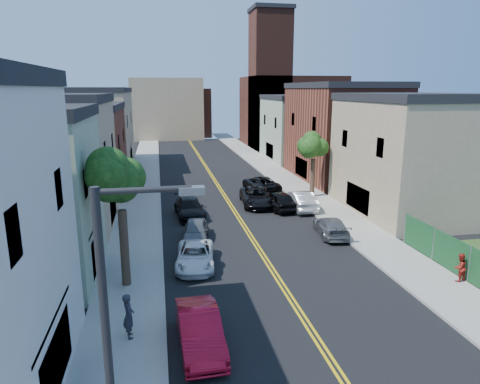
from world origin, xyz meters
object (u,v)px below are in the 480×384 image
pedestrian_right (460,267)px  black_car_left (189,208)px  white_pickup (195,256)px  grey_car_right (331,227)px  black_car_right (279,200)px  grey_car_left (196,231)px  pedestrian_left (129,316)px  black_suv_lane (257,197)px  silver_car_right (300,200)px  red_sedan (200,330)px  dark_car_right_far (261,184)px

pedestrian_right → black_car_left: bearing=-61.3°
white_pickup → grey_car_right: bearing=27.0°
white_pickup → black_car_right: 13.39m
grey_car_left → pedestrian_left: size_ratio=2.18×
pedestrian_right → pedestrian_left: bearing=-4.9°
grey_car_left → grey_car_right: 9.33m
black_suv_lane → silver_car_right: bearing=-26.3°
red_sedan → black_suv_lane: bearing=69.2°
red_sedan → black_car_left: bearing=85.1°
red_sedan → dark_car_right_far: size_ratio=0.82×
red_sedan → pedestrian_right: size_ratio=3.00×
black_car_left → black_suv_lane: 6.48m
black_car_right → pedestrian_right: pedestrian_right is taller
silver_car_right → pedestrian_left: 21.69m
black_suv_lane → black_car_right: bearing=-41.2°
black_car_left → white_pickup: bearing=-96.2°
black_car_left → black_car_right: size_ratio=1.10×
dark_car_right_far → pedestrian_right: (5.30, -22.16, 0.13)m
black_car_right → black_suv_lane: 2.24m
pedestrian_left → black_car_right: bearing=-45.2°
black_car_left → black_car_right: black_car_right is taller
pedestrian_left → pedestrian_right: 16.70m
red_sedan → pedestrian_left: size_ratio=2.43×
black_suv_lane → grey_car_right: bearing=-65.1°
silver_car_right → pedestrian_left: (-12.96, -17.39, 0.28)m
silver_car_right → black_car_right: bearing=-11.3°
pedestrian_right → red_sedan: bearing=0.6°
red_sedan → silver_car_right: (10.22, 18.41, 0.05)m
white_pickup → grey_car_left: (0.40, 4.31, 0.06)m
black_car_left → pedestrian_left: (-3.66, -16.96, 0.35)m
black_suv_lane → pedestrian_right: size_ratio=3.64×
grey_car_right → pedestrian_left: (-12.96, -10.60, 0.45)m
white_pickup → black_car_left: black_car_left is taller
black_car_left → dark_car_right_far: size_ratio=0.91×
grey_car_left → dark_car_right_far: bearing=67.4°
red_sedan → grey_car_right: bearing=46.7°
silver_car_right → dark_car_right_far: silver_car_right is taller
black_car_left → silver_car_right: 9.31m
grey_car_left → pedestrian_right: 15.81m
grey_car_right → pedestrian_right: (3.60, -8.44, 0.27)m
white_pickup → dark_car_right_far: (8.00, 17.33, 0.14)m
silver_car_right → red_sedan: bearing=61.0°
silver_car_right → black_suv_lane: size_ratio=0.88×
silver_car_right → black_car_left: bearing=2.6°
grey_car_right → black_car_right: black_car_right is taller
white_pickup → silver_car_right: (9.70, 10.40, 0.17)m
red_sedan → dark_car_right_far: dark_car_right_far is taller
white_pickup → grey_car_left: size_ratio=1.12×
black_car_left → pedestrian_right: (12.90, -14.80, 0.18)m
pedestrian_left → red_sedan: bearing=-123.2°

